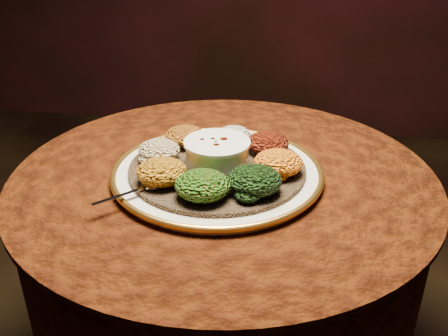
# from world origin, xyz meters

# --- Properties ---
(table) EXTENTS (0.96, 0.96, 0.73)m
(table) POSITION_xyz_m (0.00, 0.00, 0.55)
(table) COLOR black
(table) RESTS_ON ground
(platter) EXTENTS (0.48, 0.48, 0.02)m
(platter) POSITION_xyz_m (-0.01, -0.03, 0.75)
(platter) COLOR beige
(platter) RESTS_ON table
(injera) EXTENTS (0.44, 0.44, 0.01)m
(injera) POSITION_xyz_m (-0.01, -0.03, 0.76)
(injera) COLOR brown
(injera) RESTS_ON platter
(stew_bowl) EXTENTS (0.14, 0.14, 0.06)m
(stew_bowl) POSITION_xyz_m (-0.01, -0.03, 0.80)
(stew_bowl) COLOR silver
(stew_bowl) RESTS_ON injera
(spoon) EXTENTS (0.11, 0.11, 0.01)m
(spoon) POSITION_xyz_m (-0.13, -0.15, 0.77)
(spoon) COLOR silver
(spoon) RESTS_ON injera
(portion_ayib) EXTENTS (0.08, 0.08, 0.04)m
(portion_ayib) POSITION_xyz_m (0.01, 0.11, 0.78)
(portion_ayib) COLOR beige
(portion_ayib) RESTS_ON injera
(portion_kitfo) EXTENTS (0.10, 0.09, 0.05)m
(portion_kitfo) POSITION_xyz_m (0.09, 0.06, 0.79)
(portion_kitfo) COLOR black
(portion_kitfo) RESTS_ON injera
(portion_tikil) EXTENTS (0.10, 0.10, 0.05)m
(portion_tikil) POSITION_xyz_m (0.13, -0.04, 0.79)
(portion_tikil) COLOR #BD820F
(portion_tikil) RESTS_ON injera
(portion_gomen) EXTENTS (0.11, 0.10, 0.05)m
(portion_gomen) POSITION_xyz_m (0.09, -0.12, 0.79)
(portion_gomen) COLOR black
(portion_gomen) RESTS_ON injera
(portion_mixveg) EXTENTS (0.11, 0.10, 0.05)m
(portion_mixveg) POSITION_xyz_m (-0.01, -0.16, 0.79)
(portion_mixveg) COLOR #A12B0A
(portion_mixveg) RESTS_ON injera
(portion_kik) EXTENTS (0.11, 0.10, 0.05)m
(portion_kik) POSITION_xyz_m (-0.11, -0.12, 0.79)
(portion_kik) COLOR #BF7110
(portion_kik) RESTS_ON injera
(portion_timatim) EXTENTS (0.09, 0.09, 0.05)m
(portion_timatim) POSITION_xyz_m (-0.14, -0.02, 0.78)
(portion_timatim) COLOR maroon
(portion_timatim) RESTS_ON injera
(portion_shiro) EXTENTS (0.10, 0.09, 0.05)m
(portion_shiro) POSITION_xyz_m (-0.10, 0.07, 0.79)
(portion_shiro) COLOR #985212
(portion_shiro) RESTS_ON injera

